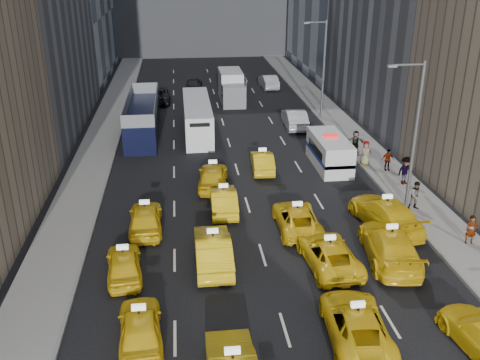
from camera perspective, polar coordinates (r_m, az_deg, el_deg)
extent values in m
cube|color=gray|center=(43.43, -15.01, 3.03)|extent=(3.00, 90.00, 0.15)
cube|color=gray|center=(45.28, 12.31, 4.10)|extent=(3.00, 90.00, 0.15)
cube|color=slate|center=(43.23, -13.11, 3.15)|extent=(0.15, 90.00, 0.18)
cube|color=slate|center=(44.83, 10.55, 4.07)|extent=(0.15, 90.00, 0.18)
cylinder|color=#595B60|center=(32.04, 18.11, 4.04)|extent=(0.20, 0.20, 9.00)
cylinder|color=#595B60|center=(30.64, 17.53, 11.64)|extent=(1.80, 0.12, 0.12)
cube|color=slate|center=(30.30, 15.93, 11.60)|extent=(0.50, 0.22, 0.12)
cylinder|color=#595B60|center=(50.28, 8.90, 11.42)|extent=(0.20, 0.20, 9.00)
cylinder|color=#595B60|center=(49.40, 8.17, 16.32)|extent=(1.80, 0.12, 0.12)
cube|color=slate|center=(49.19, 7.11, 16.29)|extent=(0.50, 0.22, 0.12)
imported|color=yellow|center=(22.14, -10.59, -15.16)|extent=(1.99, 4.32, 1.43)
imported|color=yellow|center=(22.47, 12.27, -14.74)|extent=(2.67, 5.16, 1.39)
imported|color=yellow|center=(26.28, -12.26, -8.72)|extent=(2.03, 4.16, 1.37)
imported|color=yellow|center=(26.60, -2.90, -7.42)|extent=(1.74, 4.98, 1.64)
imported|color=yellow|center=(26.85, 9.46, -7.75)|extent=(2.61, 5.07, 1.37)
imported|color=yellow|center=(27.92, 15.69, -6.71)|extent=(3.11, 6.04, 1.68)
imported|color=yellow|center=(30.16, -10.04, -4.02)|extent=(1.92, 4.52, 1.52)
imported|color=yellow|center=(31.96, -1.77, -2.14)|extent=(1.62, 4.39, 1.44)
imported|color=yellow|center=(30.06, 6.08, -4.07)|extent=(2.31, 4.88, 1.35)
imported|color=yellow|center=(31.12, 15.25, -3.48)|extent=(3.13, 6.05, 1.68)
imported|color=yellow|center=(35.24, -2.89, 0.42)|extent=(2.35, 4.82, 1.58)
imported|color=yellow|center=(38.03, 2.40, 1.98)|extent=(1.69, 4.23, 1.37)
cube|color=white|center=(39.18, 9.52, 2.99)|extent=(2.29, 5.64, 2.23)
cylinder|color=black|center=(37.48, 8.88, 1.00)|extent=(0.28, 0.89, 0.89)
cylinder|color=black|center=(37.99, 11.54, 1.11)|extent=(0.28, 0.89, 0.89)
cylinder|color=black|center=(40.89, 7.52, 2.96)|extent=(0.28, 0.89, 0.89)
cylinder|color=black|center=(41.36, 9.99, 3.04)|extent=(0.28, 0.89, 0.89)
cube|color=navy|center=(39.24, 9.51, 2.78)|extent=(2.33, 5.64, 0.25)
cube|color=red|center=(38.80, 9.64, 4.65)|extent=(1.02, 0.38, 0.16)
cube|color=black|center=(46.45, -10.35, 6.71)|extent=(3.71, 11.27, 3.22)
cylinder|color=black|center=(42.45, -12.06, 3.54)|extent=(0.28, 1.10, 1.10)
cylinder|color=black|center=(42.29, -9.07, 3.69)|extent=(0.28, 1.10, 1.10)
cylinder|color=black|center=(51.27, -11.24, 6.93)|extent=(0.28, 1.10, 1.10)
cylinder|color=black|center=(51.13, -8.75, 7.06)|extent=(0.28, 1.10, 1.10)
cube|color=white|center=(46.47, -4.58, 6.72)|extent=(2.49, 10.68, 2.75)
cylinder|color=black|center=(42.48, -5.59, 3.96)|extent=(0.28, 1.10, 1.10)
cylinder|color=black|center=(42.55, -3.01, 4.07)|extent=(0.28, 1.10, 1.10)
cylinder|color=black|center=(50.92, -5.85, 7.15)|extent=(0.28, 1.10, 1.10)
cylinder|color=black|center=(50.98, -3.68, 7.23)|extent=(0.28, 1.10, 1.10)
cube|color=white|center=(56.72, -0.92, 9.91)|extent=(2.32, 6.73, 3.08)
cylinder|color=black|center=(54.48, -1.71, 8.29)|extent=(0.28, 1.10, 1.10)
cylinder|color=black|center=(54.68, 0.40, 8.36)|extent=(0.28, 1.10, 1.10)
cylinder|color=black|center=(59.25, -2.14, 9.48)|extent=(0.28, 1.10, 1.10)
cylinder|color=black|center=(59.43, -0.18, 9.54)|extent=(0.28, 1.10, 1.10)
imported|color=#B6B8BE|center=(48.08, 5.86, 6.55)|extent=(2.01, 5.13, 1.66)
imported|color=black|center=(57.15, -8.94, 8.96)|extent=(3.00, 5.79, 1.56)
imported|color=gray|center=(62.41, -0.28, 10.41)|extent=(2.95, 5.73, 1.59)
imported|color=black|center=(61.79, -4.95, 10.16)|extent=(2.25, 4.56, 1.50)
imported|color=#A6A8AE|center=(62.94, 3.06, 10.47)|extent=(1.87, 4.80, 1.56)
imported|color=gray|center=(30.59, 23.44, -4.89)|extent=(0.64, 0.47, 1.61)
imported|color=gray|center=(33.44, 18.30, -1.60)|extent=(0.89, 0.52, 1.77)
imported|color=gray|center=(36.93, 17.25, 0.97)|extent=(1.33, 0.87, 1.90)
imported|color=gray|center=(39.05, 15.46, 2.10)|extent=(0.93, 0.43, 1.57)
imported|color=gray|center=(39.66, 13.24, 2.83)|extent=(0.98, 0.71, 1.81)
imported|color=gray|center=(42.02, 12.21, 4.01)|extent=(1.67, 1.03, 1.74)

